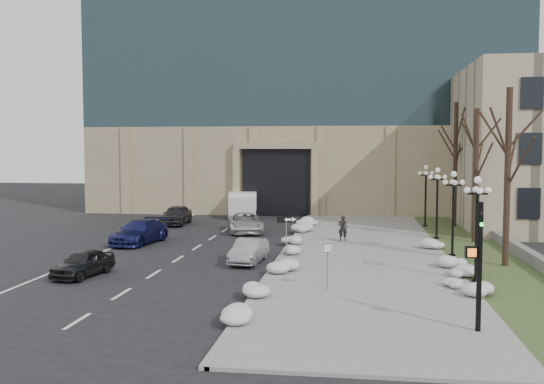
{
  "coord_description": "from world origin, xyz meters",
  "views": [
    {
      "loc": [
        2.95,
        -21.43,
        5.92
      ],
      "look_at": [
        -1.74,
        12.85,
        3.5
      ],
      "focal_mm": 40.0,
      "sensor_mm": 36.0,
      "label": 1
    }
  ],
  "objects": [
    {
      "name": "ground",
      "position": [
        0.0,
        0.0,
        0.0
      ],
      "size": [
        160.0,
        160.0,
        0.0
      ],
      "primitive_type": "plane",
      "color": "black",
      "rests_on": "ground"
    },
    {
      "name": "sidewalk",
      "position": [
        3.5,
        14.0,
        0.06
      ],
      "size": [
        9.0,
        40.0,
        0.12
      ],
      "primitive_type": "cube",
      "color": "#979791",
      "rests_on": "ground"
    },
    {
      "name": "curb",
      "position": [
        -1.0,
        14.0,
        0.07
      ],
      "size": [
        0.3,
        40.0,
        0.14
      ],
      "primitive_type": "cube",
      "color": "#979791",
      "rests_on": "ground"
    },
    {
      "name": "grass_strip",
      "position": [
        10.0,
        14.0,
        0.05
      ],
      "size": [
        4.0,
        40.0,
        0.1
      ],
      "primitive_type": "cube",
      "color": "#3A4C26",
      "rests_on": "ground"
    },
    {
      "name": "stone_wall",
      "position": [
        12.0,
        16.0,
        0.35
      ],
      "size": [
        0.5,
        30.0,
        0.7
      ],
      "primitive_type": "cube",
      "color": "gray",
      "rests_on": "ground"
    },
    {
      "name": "office_tower",
      "position": [
        -2.01,
        43.58,
        18.49
      ],
      "size": [
        40.0,
        24.7,
        36.0
      ],
      "color": "tan",
      "rests_on": "ground"
    },
    {
      "name": "car_a",
      "position": [
        -9.61,
        5.11,
        0.62
      ],
      "size": [
        2.09,
        3.86,
        1.25
      ],
      "primitive_type": "imported",
      "rotation": [
        0.0,
        0.0,
        -0.18
      ],
      "color": "black",
      "rests_on": "ground"
    },
    {
      "name": "car_b",
      "position": [
        -2.5,
        9.48,
        0.63
      ],
      "size": [
        1.64,
        3.93,
        1.26
      ],
      "primitive_type": "imported",
      "rotation": [
        0.0,
        0.0,
        -0.08
      ],
      "color": "#96979D",
      "rests_on": "ground"
    },
    {
      "name": "car_c",
      "position": [
        -10.47,
        14.96,
        0.74
      ],
      "size": [
        2.83,
        5.34,
        1.47
      ],
      "primitive_type": "imported",
      "rotation": [
        0.0,
        0.0,
        -0.16
      ],
      "color": "navy",
      "rests_on": "ground"
    },
    {
      "name": "car_d",
      "position": [
        -4.77,
        20.91,
        0.7
      ],
      "size": [
        3.46,
        5.44,
        1.4
      ],
      "primitive_type": "imported",
      "rotation": [
        0.0,
        0.0,
        0.24
      ],
      "color": "silver",
      "rests_on": "ground"
    },
    {
      "name": "car_e",
      "position": [
        -11.0,
        24.64,
        0.77
      ],
      "size": [
        1.95,
        4.56,
        1.54
      ],
      "primitive_type": "imported",
      "rotation": [
        0.0,
        0.0,
        0.03
      ],
      "color": "#302F34",
      "rests_on": "ground"
    },
    {
      "name": "pedestrian",
      "position": [
        2.23,
        17.13,
        0.93
      ],
      "size": [
        0.6,
        0.41,
        1.62
      ],
      "primitive_type": "imported",
      "rotation": [
        0.0,
        0.0,
        3.17
      ],
      "color": "black",
      "rests_on": "sidewalk"
    },
    {
      "name": "box_truck",
      "position": [
        -6.95,
        31.71,
        1.06
      ],
      "size": [
        3.42,
        7.18,
        2.19
      ],
      "rotation": [
        0.0,
        0.0,
        0.16
      ],
      "color": "silver",
      "rests_on": "ground"
    },
    {
      "name": "one_way_sign",
      "position": [
        -0.25,
        8.36,
        2.15
      ],
      "size": [
        0.98,
        0.35,
        2.61
      ],
      "rotation": [
        0.0,
        0.0,
        0.25
      ],
      "color": "slate",
      "rests_on": "ground"
    },
    {
      "name": "keep_sign",
      "position": [
        1.86,
        3.48,
        1.53
      ],
      "size": [
        0.44,
        0.17,
        2.08
      ],
      "rotation": [
        0.0,
        0.0,
        0.31
      ],
      "color": "slate",
      "rests_on": "ground"
    },
    {
      "name": "traffic_signal",
      "position": [
        6.87,
        -1.69,
        2.12
      ],
      "size": [
        0.73,
        0.97,
        4.27
      ],
      "rotation": [
        0.0,
        0.0,
        0.04
      ],
      "color": "black",
      "rests_on": "ground"
    },
    {
      "name": "snow_clump_a",
      "position": [
        -0.67,
        -1.62,
        0.3
      ],
      "size": [
        1.1,
        1.6,
        0.36
      ],
      "primitive_type": "ellipsoid",
      "color": "silver",
      "rests_on": "sidewalk"
    },
    {
      "name": "snow_clump_b",
      "position": [
        -0.72,
        1.98,
        0.3
      ],
      "size": [
        1.1,
        1.6,
        0.36
      ],
      "primitive_type": "ellipsoid",
      "color": "silver",
      "rests_on": "sidewalk"
    },
    {
      "name": "snow_clump_c",
      "position": [
        -0.55,
        6.91,
        0.3
      ],
      "size": [
        1.1,
        1.6,
        0.36
      ],
      "primitive_type": "ellipsoid",
      "color": "silver",
      "rests_on": "sidewalk"
    },
    {
      "name": "snow_clump_d",
      "position": [
        -0.6,
        11.47,
        0.3
      ],
      "size": [
        1.1,
        1.6,
        0.36
      ],
      "primitive_type": "ellipsoid",
      "color": "silver",
      "rests_on": "sidewalk"
    },
    {
      "name": "snow_clump_e",
      "position": [
        -0.88,
        15.62,
        0.3
      ],
      "size": [
        1.1,
        1.6,
        0.36
      ],
      "primitive_type": "ellipsoid",
      "color": "silver",
      "rests_on": "sidewalk"
    },
    {
      "name": "snow_clump_f",
      "position": [
        -0.77,
        20.96,
        0.3
      ],
      "size": [
        1.1,
        1.6,
        0.36
      ],
      "primitive_type": "ellipsoid",
      "color": "silver",
      "rests_on": "sidewalk"
    },
    {
      "name": "snow_clump_g",
      "position": [
        -0.6,
        24.74,
        0.3
      ],
      "size": [
        1.1,
        1.6,
        0.36
      ],
      "primitive_type": "ellipsoid",
      "color": "silver",
      "rests_on": "sidewalk"
    },
    {
      "name": "snow_clump_h",
      "position": [
        7.78,
        3.09,
        0.3
      ],
      "size": [
        1.1,
        1.6,
        0.36
      ],
      "primitive_type": "ellipsoid",
      "color": "silver",
      "rests_on": "sidewalk"
    },
    {
      "name": "snow_clump_i",
      "position": [
        7.8,
        9.28,
        0.3
      ],
      "size": [
        1.1,
        1.6,
        0.36
      ],
      "primitive_type": "ellipsoid",
      "color": "silver",
      "rests_on": "sidewalk"
    },
    {
      "name": "snow_clump_j",
      "position": [
        7.44,
        15.24,
        0.3
      ],
      "size": [
        1.1,
        1.6,
        0.36
      ],
      "primitive_type": "ellipsoid",
      "color": "silver",
      "rests_on": "sidewalk"
    },
    {
      "name": "snow_clump_k",
      "position": [
        7.76,
        6.6,
        0.3
      ],
      "size": [
        1.1,
        1.6,
        0.36
      ],
      "primitive_type": "ellipsoid",
      "color": "silver",
      "rests_on": "sidewalk"
    },
    {
      "name": "snow_clump_l",
      "position": [
        7.37,
        4.47,
        0.3
      ],
      "size": [
        1.1,
        1.6,
        0.36
      ],
      "primitive_type": "ellipsoid",
      "color": "silver",
      "rests_on": "sidewalk"
    },
    {
      "name": "lamppost_a",
      "position": [
        8.3,
        6.0,
        3.07
      ],
      "size": [
        1.18,
        1.18,
        4.76
      ],
      "color": "black",
      "rests_on": "ground"
    },
    {
      "name": "lamppost_b",
      "position": [
        8.3,
        12.5,
        3.07
      ],
      "size": [
        1.18,
        1.18,
        4.76
      ],
      "color": "black",
      "rests_on": "ground"
    },
    {
      "name": "lamppost_c",
      "position": [
        8.3,
        19.0,
        3.07
      ],
      "size": [
        1.18,
        1.18,
        4.76
      ],
      "color": "black",
      "rests_on": "ground"
    },
    {
      "name": "lamppost_d",
      "position": [
        8.3,
        25.5,
        3.07
      ],
      "size": [
        1.18,
        1.18,
        4.76
      ],
      "color": "black",
      "rests_on": "ground"
    },
    {
      "name": "tree_near",
      "position": [
        10.5,
        10.0,
        5.83
      ],
      "size": [
        3.2,
        3.2,
        9.0
      ],
      "color": "black",
      "rests_on": "ground"
    },
    {
      "name": "tree_mid",
      "position": [
        10.5,
        18.0,
        5.5
      ],
      "size": [
        3.2,
        3.2,
        8.5
      ],
      "color": "black",
      "rests_on": "ground"
    },
    {
      "name": "tree_far",
      "position": [
        10.5,
        26.0,
        6.15
      ],
      "size": [
        3.2,
        3.2,
        9.5
      ],
      "color": "black",
      "rests_on": "ground"
    }
  ]
}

